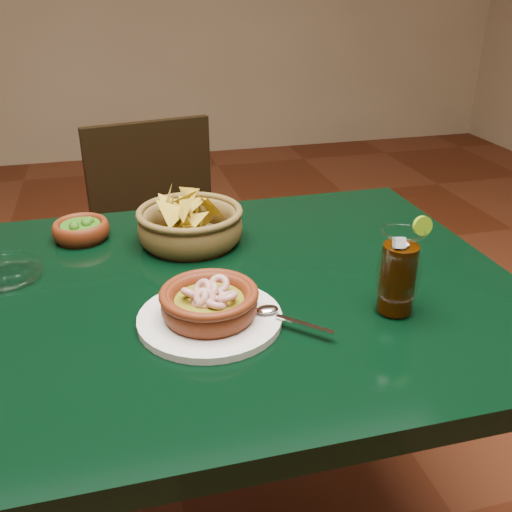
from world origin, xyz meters
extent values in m
cube|color=black|center=(0.00, 0.00, 0.73)|extent=(1.20, 0.80, 0.04)
cylinder|color=black|center=(0.54, 0.34, 0.35)|extent=(0.06, 0.06, 0.71)
cube|color=black|center=(0.07, 0.64, 0.43)|extent=(0.47, 0.47, 0.04)
cylinder|color=black|center=(-0.07, 0.44, 0.21)|extent=(0.03, 0.03, 0.43)
cylinder|color=black|center=(0.27, 0.51, 0.21)|extent=(0.03, 0.03, 0.43)
cylinder|color=black|center=(-0.14, 0.77, 0.21)|extent=(0.03, 0.03, 0.43)
cylinder|color=black|center=(0.20, 0.84, 0.21)|extent=(0.03, 0.03, 0.43)
cube|color=black|center=(0.03, 0.82, 0.65)|extent=(0.38, 0.10, 0.42)
cylinder|color=silver|center=(0.04, -0.11, 0.76)|extent=(0.22, 0.22, 0.01)
cylinder|color=#521D0B|center=(0.04, -0.11, 0.77)|extent=(0.13, 0.13, 0.01)
torus|color=#521D0B|center=(0.04, -0.11, 0.78)|extent=(0.17, 0.17, 0.04)
torus|color=#521D0B|center=(0.04, -0.11, 0.80)|extent=(0.15, 0.15, 0.01)
cylinder|color=#686515|center=(0.04, -0.11, 0.79)|extent=(0.11, 0.11, 0.01)
torus|color=tan|center=(0.06, -0.11, 0.80)|extent=(0.04, 0.04, 0.03)
torus|color=tan|center=(0.06, -0.09, 0.80)|extent=(0.05, 0.04, 0.04)
torus|color=tan|center=(0.05, -0.10, 0.80)|extent=(0.03, 0.04, 0.04)
torus|color=tan|center=(0.04, -0.09, 0.80)|extent=(0.04, 0.04, 0.03)
torus|color=tan|center=(0.02, -0.10, 0.80)|extent=(0.04, 0.05, 0.04)
torus|color=tan|center=(0.03, -0.12, 0.80)|extent=(0.03, 0.04, 0.04)
torus|color=tan|center=(0.03, -0.12, 0.80)|extent=(0.04, 0.04, 0.03)
torus|color=tan|center=(0.05, -0.13, 0.79)|extent=(0.05, 0.05, 0.02)
torus|color=tan|center=(0.07, -0.13, 0.80)|extent=(0.05, 0.05, 0.03)
cube|color=silver|center=(0.17, -0.18, 0.77)|extent=(0.07, 0.07, 0.00)
ellipsoid|color=silver|center=(0.13, -0.12, 0.77)|extent=(0.04, 0.02, 0.01)
cylinder|color=brown|center=(0.06, 0.19, 0.75)|extent=(0.18, 0.18, 0.01)
torus|color=brown|center=(0.06, 0.19, 0.78)|extent=(0.24, 0.24, 0.06)
torus|color=brown|center=(0.06, 0.19, 0.82)|extent=(0.21, 0.21, 0.01)
cone|color=gold|center=(0.03, 0.20, 0.83)|extent=(0.03, 0.10, 0.10)
cone|color=gold|center=(0.06, 0.15, 0.82)|extent=(0.07, 0.08, 0.06)
cone|color=gold|center=(0.10, 0.18, 0.82)|extent=(0.07, 0.08, 0.08)
cone|color=gold|center=(0.02, 0.21, 0.84)|extent=(0.03, 0.08, 0.08)
cone|color=gold|center=(0.07, 0.24, 0.83)|extent=(0.08, 0.08, 0.11)
cone|color=gold|center=(0.06, 0.20, 0.81)|extent=(0.11, 0.04, 0.11)
cone|color=gold|center=(0.03, 0.20, 0.81)|extent=(0.10, 0.08, 0.07)
cone|color=gold|center=(0.10, 0.23, 0.78)|extent=(0.07, 0.08, 0.08)
cone|color=gold|center=(0.06, 0.21, 0.83)|extent=(0.09, 0.05, 0.09)
cone|color=gold|center=(0.06, 0.19, 0.78)|extent=(0.10, 0.07, 0.08)
cone|color=gold|center=(0.03, 0.15, 0.79)|extent=(0.08, 0.09, 0.08)
cone|color=gold|center=(0.06, 0.25, 0.83)|extent=(0.09, 0.10, 0.06)
cone|color=gold|center=(0.07, 0.18, 0.78)|extent=(0.08, 0.11, 0.08)
cone|color=gold|center=(0.05, 0.15, 0.80)|extent=(0.08, 0.09, 0.08)
cone|color=gold|center=(0.05, 0.15, 0.84)|extent=(0.06, 0.08, 0.07)
cone|color=gold|center=(0.06, 0.20, 0.78)|extent=(0.09, 0.05, 0.10)
cone|color=gold|center=(0.05, 0.19, 0.82)|extent=(0.09, 0.09, 0.06)
cone|color=gold|center=(0.03, 0.21, 0.83)|extent=(0.11, 0.09, 0.07)
cone|color=gold|center=(0.06, 0.19, 0.83)|extent=(0.08, 0.09, 0.07)
cone|color=gold|center=(0.02, 0.16, 0.83)|extent=(0.10, 0.09, 0.07)
cone|color=gold|center=(0.07, 0.15, 0.80)|extent=(0.11, 0.09, 0.07)
cone|color=gold|center=(0.06, 0.21, 0.78)|extent=(0.10, 0.05, 0.09)
cone|color=gold|center=(0.10, 0.23, 0.82)|extent=(0.08, 0.09, 0.08)
cone|color=gold|center=(0.07, 0.17, 0.81)|extent=(0.06, 0.08, 0.07)
cylinder|color=#521D0B|center=(-0.15, 0.27, 0.75)|extent=(0.10, 0.10, 0.01)
torus|color=#521D0B|center=(-0.15, 0.27, 0.77)|extent=(0.13, 0.13, 0.04)
cylinder|color=#1B4C0C|center=(-0.15, 0.27, 0.78)|extent=(0.08, 0.08, 0.01)
sphere|color=#1B4C0C|center=(-0.14, 0.27, 0.79)|extent=(0.02, 0.02, 0.02)
sphere|color=#1B4C0C|center=(-0.17, 0.26, 0.79)|extent=(0.02, 0.02, 0.02)
sphere|color=#1B4C0C|center=(-0.14, 0.26, 0.79)|extent=(0.02, 0.02, 0.02)
sphere|color=#1B4C0C|center=(-0.16, 0.25, 0.79)|extent=(0.02, 0.02, 0.02)
sphere|color=#1B4C0C|center=(-0.14, 0.27, 0.79)|extent=(0.02, 0.02, 0.02)
cylinder|color=white|center=(0.33, -0.15, 0.75)|extent=(0.06, 0.06, 0.01)
torus|color=white|center=(0.33, -0.15, 0.82)|extent=(0.14, 0.14, 0.08)
cylinder|color=black|center=(0.33, -0.15, 0.81)|extent=(0.06, 0.06, 0.11)
cube|color=silver|center=(0.33, -0.15, 0.86)|extent=(0.02, 0.02, 0.02)
cube|color=silver|center=(0.34, -0.14, 0.85)|extent=(0.02, 0.02, 0.02)
cube|color=silver|center=(0.33, -0.16, 0.87)|extent=(0.02, 0.03, 0.02)
cube|color=silver|center=(0.33, -0.16, 0.87)|extent=(0.02, 0.02, 0.02)
torus|color=white|center=(0.33, -0.15, 0.89)|extent=(0.07, 0.07, 0.00)
cylinder|color=#6D9F16|center=(0.37, -0.15, 0.90)|extent=(0.03, 0.01, 0.03)
cylinder|color=white|center=(-0.28, 0.12, 0.75)|extent=(0.11, 0.11, 0.01)
torus|color=white|center=(-0.28, 0.12, 0.77)|extent=(0.13, 0.13, 0.03)
camera|label=1|loc=(-0.08, -0.85, 1.23)|focal=40.00mm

